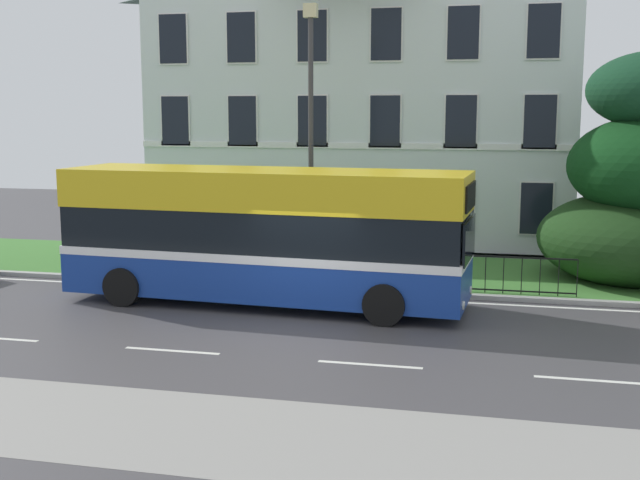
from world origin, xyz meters
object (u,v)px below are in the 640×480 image
litter_bin (233,255)px  single_decker_bus (265,234)px  georgian_townhouse (373,85)px  street_lamp_post (311,127)px

litter_bin → single_decker_bus: bearing=-55.0°
georgian_townhouse → single_decker_bus: size_ratio=1.50×
street_lamp_post → litter_bin: 4.25m
single_decker_bus → street_lamp_post: bearing=80.8°
single_decker_bus → street_lamp_post: street_lamp_post is taller
georgian_townhouse → street_lamp_post: 10.40m
georgian_townhouse → single_decker_bus: (-0.56, -12.81, -4.01)m
georgian_townhouse → litter_bin: bearing=-102.2°
georgian_townhouse → single_decker_bus: 13.43m
georgian_townhouse → street_lamp_post: bearing=-90.0°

